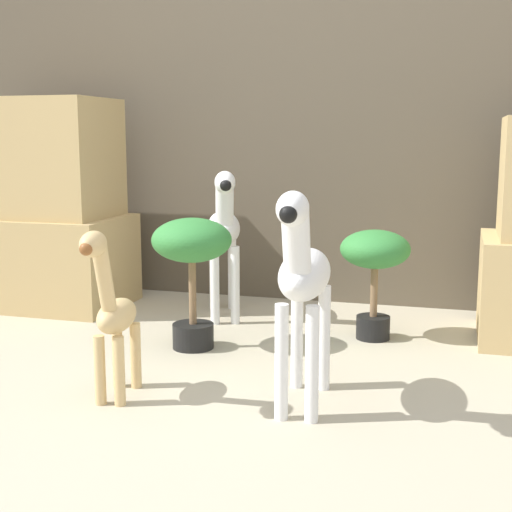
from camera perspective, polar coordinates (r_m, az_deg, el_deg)
name	(u,v)px	position (r m, az deg, el deg)	size (l,w,h in m)	color
ground_plane	(192,419)	(2.25, -5.17, -12.86)	(14.00, 14.00, 0.00)	#B2A88E
wall_back	(311,87)	(3.73, 4.39, 13.31)	(6.40, 0.08, 2.20)	brown
rock_pillar_left	(39,210)	(3.77, -16.94, 3.51)	(0.86, 0.54, 1.04)	tan
zebra_right	(303,278)	(2.21, 3.76, -1.74)	(0.18, 0.55, 0.71)	white
zebra_left	(224,230)	(3.33, -2.59, 2.10)	(0.30, 0.54, 0.71)	white
giraffe_figurine	(112,313)	(2.35, -11.41, -4.46)	(0.14, 0.38, 0.58)	tan
potted_palm_front	(375,260)	(3.03, 9.49, -0.28)	(0.29, 0.29, 0.47)	black
potted_palm_back	(192,254)	(2.86, -5.15, 0.18)	(0.32, 0.32, 0.53)	black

